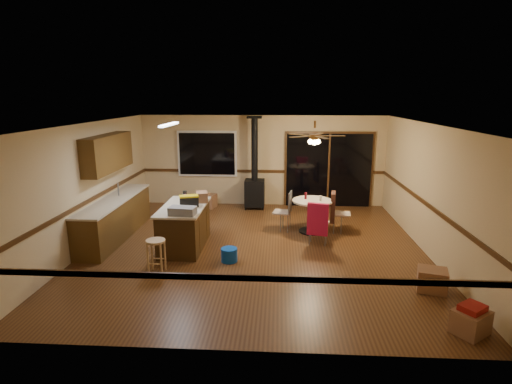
# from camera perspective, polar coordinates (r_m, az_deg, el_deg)

# --- Properties ---
(floor) EXTENTS (7.00, 7.00, 0.00)m
(floor) POSITION_cam_1_polar(r_m,az_deg,el_deg) (8.53, -0.12, -8.01)
(floor) COLOR #4F2E16
(floor) RESTS_ON ground
(ceiling) EXTENTS (7.00, 7.00, 0.00)m
(ceiling) POSITION_cam_1_polar(r_m,az_deg,el_deg) (7.95, -0.13, 9.69)
(ceiling) COLOR silver
(ceiling) RESTS_ON ground
(wall_back) EXTENTS (7.00, 0.00, 7.00)m
(wall_back) POSITION_cam_1_polar(r_m,az_deg,el_deg) (11.57, 0.92, 4.47)
(wall_back) COLOR tan
(wall_back) RESTS_ON ground
(wall_front) EXTENTS (7.00, 0.00, 7.00)m
(wall_front) POSITION_cam_1_polar(r_m,az_deg,el_deg) (4.81, -2.67, -8.99)
(wall_front) COLOR tan
(wall_front) RESTS_ON ground
(wall_left) EXTENTS (0.00, 7.00, 7.00)m
(wall_left) POSITION_cam_1_polar(r_m,az_deg,el_deg) (9.05, -22.84, 0.78)
(wall_left) COLOR tan
(wall_left) RESTS_ON ground
(wall_right) EXTENTS (0.00, 7.00, 7.00)m
(wall_right) POSITION_cam_1_polar(r_m,az_deg,el_deg) (8.67, 23.64, 0.18)
(wall_right) COLOR tan
(wall_right) RESTS_ON ground
(chair_rail) EXTENTS (7.00, 7.00, 0.08)m
(chair_rail) POSITION_cam_1_polar(r_m,az_deg,el_deg) (8.21, -0.12, -1.51)
(chair_rail) COLOR #3F250F
(chair_rail) RESTS_ON ground
(window) EXTENTS (1.72, 0.10, 1.32)m
(window) POSITION_cam_1_polar(r_m,az_deg,el_deg) (11.67, -6.99, 5.44)
(window) COLOR black
(window) RESTS_ON ground
(sliding_door) EXTENTS (2.52, 0.10, 2.10)m
(sliding_door) POSITION_cam_1_polar(r_m,az_deg,el_deg) (11.64, 10.31, 3.05)
(sliding_door) COLOR black
(sliding_door) RESTS_ON ground
(lower_cabinets) EXTENTS (0.60, 3.00, 0.86)m
(lower_cabinets) POSITION_cam_1_polar(r_m,az_deg,el_deg) (9.58, -19.45, -3.64)
(lower_cabinets) COLOR #4F3414
(lower_cabinets) RESTS_ON ground
(countertop) EXTENTS (0.64, 3.04, 0.04)m
(countertop) POSITION_cam_1_polar(r_m,az_deg,el_deg) (9.46, -19.67, -1.04)
(countertop) COLOR #C4B598
(countertop) RESTS_ON lower_cabinets
(upper_cabinets) EXTENTS (0.35, 2.00, 0.80)m
(upper_cabinets) POSITION_cam_1_polar(r_m,az_deg,el_deg) (9.50, -20.39, 5.25)
(upper_cabinets) COLOR #4F3414
(upper_cabinets) RESTS_ON ground
(kitchen_island) EXTENTS (0.88, 1.68, 0.90)m
(kitchen_island) POSITION_cam_1_polar(r_m,az_deg,el_deg) (8.59, -10.19, -4.86)
(kitchen_island) COLOR #37220D
(kitchen_island) RESTS_ON ground
(wood_stove) EXTENTS (0.55, 0.50, 2.52)m
(wood_stove) POSITION_cam_1_polar(r_m,az_deg,el_deg) (11.25, -0.20, 1.24)
(wood_stove) COLOR black
(wood_stove) RESTS_ON ground
(ceiling_fan) EXTENTS (0.24, 0.24, 0.55)m
(ceiling_fan) POSITION_cam_1_polar(r_m,az_deg,el_deg) (9.10, 8.36, 7.61)
(ceiling_fan) COLOR brown
(ceiling_fan) RESTS_ON ceiling
(fluorescent_strip) EXTENTS (0.10, 1.20, 0.04)m
(fluorescent_strip) POSITION_cam_1_polar(r_m,az_deg,el_deg) (8.54, -12.31, 9.40)
(fluorescent_strip) COLOR white
(fluorescent_strip) RESTS_ON ceiling
(toolbox_grey) EXTENTS (0.53, 0.34, 0.16)m
(toolbox_grey) POSITION_cam_1_polar(r_m,az_deg,el_deg) (7.83, -10.46, -2.66)
(toolbox_grey) COLOR slate
(toolbox_grey) RESTS_ON kitchen_island
(toolbox_black) EXTENTS (0.42, 0.30, 0.21)m
(toolbox_black) POSITION_cam_1_polar(r_m,az_deg,el_deg) (8.37, -9.54, -1.39)
(toolbox_black) COLOR black
(toolbox_black) RESTS_ON kitchen_island
(toolbox_yellow_lid) EXTENTS (0.43, 0.31, 0.03)m
(toolbox_yellow_lid) POSITION_cam_1_polar(r_m,az_deg,el_deg) (8.34, -9.57, -0.59)
(toolbox_yellow_lid) COLOR gold
(toolbox_yellow_lid) RESTS_ON toolbox_black
(box_on_island) EXTENTS (0.31, 0.37, 0.22)m
(box_on_island) POSITION_cam_1_polar(r_m,az_deg,el_deg) (8.72, -7.74, -0.69)
(box_on_island) COLOR brown
(box_on_island) RESTS_ON kitchen_island
(bottle_dark) EXTENTS (0.10, 0.10, 0.29)m
(bottle_dark) POSITION_cam_1_polar(r_m,az_deg,el_deg) (8.57, -10.12, -0.78)
(bottle_dark) COLOR black
(bottle_dark) RESTS_ON kitchen_island
(bottle_pink) EXTENTS (0.09, 0.09, 0.23)m
(bottle_pink) POSITION_cam_1_polar(r_m,az_deg,el_deg) (8.48, -10.09, -1.13)
(bottle_pink) COLOR #D84C8C
(bottle_pink) RESTS_ON kitchen_island
(bottle_white) EXTENTS (0.06, 0.06, 0.18)m
(bottle_white) POSITION_cam_1_polar(r_m,az_deg,el_deg) (8.81, -10.24, -0.75)
(bottle_white) COLOR white
(bottle_white) RESTS_ON kitchen_island
(bar_stool) EXTENTS (0.35, 0.35, 0.63)m
(bar_stool) POSITION_cam_1_polar(r_m,az_deg,el_deg) (7.53, -14.03, -8.90)
(bar_stool) COLOR tan
(bar_stool) RESTS_ON floor
(blue_bucket) EXTENTS (0.33, 0.33, 0.27)m
(blue_bucket) POSITION_cam_1_polar(r_m,az_deg,el_deg) (7.86, -3.84, -8.95)
(blue_bucket) COLOR #0C46AC
(blue_bucket) RESTS_ON floor
(dining_table) EXTENTS (0.93, 0.93, 0.78)m
(dining_table) POSITION_cam_1_polar(r_m,az_deg,el_deg) (9.42, 8.01, -2.61)
(dining_table) COLOR black
(dining_table) RESTS_ON ground
(glass_red) EXTENTS (0.08, 0.08, 0.15)m
(glass_red) POSITION_cam_1_polar(r_m,az_deg,el_deg) (9.42, 7.11, -0.53)
(glass_red) COLOR #590C14
(glass_red) RESTS_ON dining_table
(glass_cream) EXTENTS (0.07, 0.07, 0.12)m
(glass_cream) POSITION_cam_1_polar(r_m,az_deg,el_deg) (9.31, 9.20, -0.87)
(glass_cream) COLOR beige
(glass_cream) RESTS_ON dining_table
(chair_left) EXTENTS (0.47, 0.47, 0.51)m
(chair_left) POSITION_cam_1_polar(r_m,az_deg,el_deg) (9.45, 4.37, -2.10)
(chair_left) COLOR tan
(chair_left) RESTS_ON ground
(chair_near) EXTENTS (0.52, 0.55, 0.70)m
(chair_near) POSITION_cam_1_polar(r_m,az_deg,el_deg) (8.57, 8.83, -3.84)
(chair_near) COLOR tan
(chair_near) RESTS_ON ground
(chair_right) EXTENTS (0.52, 0.48, 0.70)m
(chair_right) POSITION_cam_1_polar(r_m,az_deg,el_deg) (9.53, 11.10, -2.14)
(chair_right) COLOR tan
(chair_right) RESTS_ON ground
(box_under_window) EXTENTS (0.57, 0.50, 0.39)m
(box_under_window) POSITION_cam_1_polar(r_m,az_deg,el_deg) (11.56, -7.01, -1.25)
(box_under_window) COLOR brown
(box_under_window) RESTS_ON floor
(box_corner_a) EXTENTS (0.57, 0.56, 0.34)m
(box_corner_a) POSITION_cam_1_polar(r_m,az_deg,el_deg) (6.38, 28.32, -16.01)
(box_corner_a) COLOR brown
(box_corner_a) RESTS_ON floor
(box_corner_b) EXTENTS (0.55, 0.50, 0.37)m
(box_corner_b) POSITION_cam_1_polar(r_m,az_deg,el_deg) (7.34, 23.85, -11.41)
(box_corner_b) COLOR brown
(box_corner_b) RESTS_ON floor
(box_small_red) EXTENTS (0.41, 0.40, 0.08)m
(box_small_red) POSITION_cam_1_polar(r_m,az_deg,el_deg) (6.28, 28.54, -14.34)
(box_small_red) COLOR maroon
(box_small_red) RESTS_ON box_corner_a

